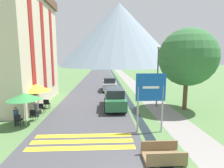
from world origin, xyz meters
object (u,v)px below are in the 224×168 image
(streetlamp, at_px, (158,71))
(tree_by_path, at_px, (188,57))
(person_seated_far, at_px, (37,108))
(cafe_chair_far_right, at_px, (46,103))
(cafe_umbrella_front_green, at_px, (24,96))
(hotel_building, at_px, (17,43))
(parked_car_near, at_px, (115,98))
(parked_car_far, at_px, (109,84))
(cafe_umbrella_middle_yellow, at_px, (36,88))
(cafe_chair_far_left, at_px, (47,103))
(person_seated_near, at_px, (16,115))
(cafe_chair_middle, at_px, (41,107))
(cafe_chair_near_right, at_px, (33,114))
(footbridge, at_px, (163,156))
(road_sign, at_px, (151,94))
(cafe_chair_nearest, at_px, (18,119))

(streetlamp, relative_size, tree_by_path, 0.80)
(person_seated_far, bearing_deg, cafe_chair_far_right, 88.82)
(cafe_umbrella_front_green, distance_m, tree_by_path, 12.75)
(hotel_building, height_order, cafe_umbrella_front_green, hotel_building)
(hotel_building, height_order, parked_car_near, hotel_building)
(parked_car_far, distance_m, cafe_umbrella_middle_yellow, 11.18)
(cafe_umbrella_middle_yellow, xyz_separation_m, tree_by_path, (12.42, 0.31, 2.41))
(cafe_chair_far_left, bearing_deg, cafe_umbrella_front_green, -87.09)
(cafe_umbrella_middle_yellow, xyz_separation_m, person_seated_near, (-0.29, -2.78, -1.35))
(cafe_chair_middle, relative_size, cafe_chair_near_right, 1.00)
(footbridge, height_order, tree_by_path, tree_by_path)
(person_seated_near, bearing_deg, road_sign, -9.45)
(cafe_chair_nearest, relative_size, cafe_chair_near_right, 1.00)
(cafe_chair_middle, bearing_deg, parked_car_near, -3.83)
(parked_car_near, distance_m, cafe_chair_far_left, 5.89)
(cafe_chair_far_left, bearing_deg, cafe_chair_middle, -86.08)
(parked_car_far, relative_size, cafe_umbrella_front_green, 1.81)
(cafe_chair_far_left, height_order, streetlamp, streetlamp)
(road_sign, bearing_deg, cafe_chair_far_right, 146.17)
(road_sign, relative_size, cafe_chair_far_right, 4.17)
(cafe_umbrella_front_green, relative_size, person_seated_far, 1.77)
(parked_car_far, distance_m, person_seated_near, 13.65)
(cafe_chair_far_left, bearing_deg, parked_car_near, 6.31)
(hotel_building, relative_size, person_seated_far, 8.73)
(hotel_building, height_order, cafe_chair_middle, hotel_building)
(person_seated_near, bearing_deg, parked_car_near, 29.08)
(cafe_chair_near_right, height_order, person_seated_far, person_seated_far)
(footbridge, xyz_separation_m, cafe_umbrella_front_green, (-7.69, 4.36, 1.73))
(footbridge, relative_size, parked_car_far, 0.43)
(cafe_chair_middle, xyz_separation_m, cafe_umbrella_middle_yellow, (-0.47, 0.31, 1.54))
(cafe_chair_near_right, relative_size, person_seated_far, 0.69)
(cafe_chair_far_right, relative_size, cafe_chair_nearest, 1.00)
(cafe_chair_near_right, xyz_separation_m, tree_by_path, (11.92, 2.30, 3.95))
(hotel_building, xyz_separation_m, streetlamp, (12.87, -1.62, -2.59))
(hotel_building, bearing_deg, tree_by_path, -9.88)
(parked_car_far, xyz_separation_m, streetlamp, (4.08, -7.92, 2.30))
(road_sign, distance_m, streetlamp, 5.94)
(cafe_chair_near_right, distance_m, streetlamp, 10.65)
(parked_car_near, height_order, cafe_umbrella_middle_yellow, cafe_umbrella_middle_yellow)
(streetlamp, bearing_deg, person_seated_near, -158.84)
(person_seated_near, bearing_deg, parked_car_far, 61.64)
(cafe_chair_nearest, height_order, person_seated_near, person_seated_near)
(parked_car_near, height_order, parked_car_far, same)
(person_seated_far, distance_m, tree_by_path, 12.70)
(parked_car_near, relative_size, cafe_chair_far_left, 5.36)
(cafe_chair_middle, bearing_deg, cafe_chair_far_right, 76.33)
(parked_car_far, bearing_deg, cafe_chair_middle, -120.94)
(cafe_chair_near_right, bearing_deg, tree_by_path, 22.25)
(cafe_umbrella_front_green, height_order, streetlamp, streetlamp)
(cafe_chair_far_right, relative_size, cafe_chair_middle, 1.00)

